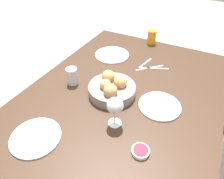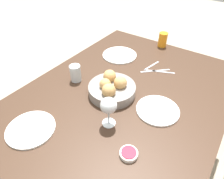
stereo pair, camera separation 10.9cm
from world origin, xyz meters
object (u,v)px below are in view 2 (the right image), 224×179
(water_tumbler, at_px, (76,73))
(fork_silver, at_px, (155,71))
(plate_far_center, at_px, (158,110))
(knife_silver, at_px, (159,72))
(juice_glass, at_px, (163,40))
(spoon_coffee, at_px, (151,65))
(wine_glass, at_px, (109,106))
(plate_near_left, at_px, (120,55))
(plate_near_right, at_px, (31,129))
(bread_basket, at_px, (112,88))
(jam_bowl_berry, at_px, (129,154))

(water_tumbler, xyz_separation_m, fork_silver, (-0.36, 0.35, -0.05))
(plate_far_center, height_order, knife_silver, plate_far_center)
(plate_far_center, distance_m, knife_silver, 0.35)
(juice_glass, bearing_deg, fork_silver, 17.53)
(spoon_coffee, bearing_deg, juice_glass, -168.72)
(wine_glass, xyz_separation_m, fork_silver, (-0.53, -0.01, -0.11))
(wine_glass, relative_size, knife_silver, 0.86)
(plate_near_left, bearing_deg, fork_silver, 84.04)
(plate_near_left, bearing_deg, spoon_coffee, 92.80)
(plate_far_center, distance_m, fork_silver, 0.36)
(juice_glass, xyz_separation_m, water_tumbler, (0.70, -0.24, -0.00))
(plate_near_right, xyz_separation_m, plate_far_center, (-0.44, 0.42, 0.00))
(wine_glass, height_order, spoon_coffee, wine_glass)
(plate_far_center, bearing_deg, juice_glass, -157.64)
(plate_near_right, xyz_separation_m, juice_glass, (-1.10, 0.15, 0.05))
(plate_far_center, xyz_separation_m, fork_silver, (-0.32, -0.16, -0.00))
(bread_basket, relative_size, wine_glass, 1.65)
(plate_near_left, height_order, water_tumbler, water_tumbler)
(juice_glass, xyz_separation_m, fork_silver, (0.34, 0.11, -0.05))
(plate_far_center, bearing_deg, plate_near_right, -43.81)
(bread_basket, relative_size, plate_near_left, 1.07)
(plate_near_right, bearing_deg, jam_bowl_berry, 108.27)
(jam_bowl_berry, distance_m, knife_silver, 0.64)
(wine_glass, height_order, fork_silver, wine_glass)
(plate_near_left, bearing_deg, plate_far_center, 52.67)
(spoon_coffee, bearing_deg, plate_far_center, 30.38)
(plate_near_left, xyz_separation_m, jam_bowl_berry, (0.65, 0.47, 0.01))
(plate_near_right, relative_size, spoon_coffee, 1.53)
(plate_near_left, relative_size, wine_glass, 1.54)
(water_tumbler, xyz_separation_m, knife_silver, (-0.36, 0.37, -0.05))
(water_tumbler, height_order, fork_silver, water_tumbler)
(plate_near_right, height_order, jam_bowl_berry, jam_bowl_berry)
(plate_near_left, xyz_separation_m, spoon_coffee, (-0.01, 0.25, -0.00))
(spoon_coffee, bearing_deg, plate_near_left, -87.20)
(jam_bowl_berry, xyz_separation_m, knife_silver, (-0.62, -0.15, -0.01))
(plate_near_left, relative_size, plate_near_right, 1.09)
(bread_basket, bearing_deg, knife_silver, 160.26)
(wine_glass, bearing_deg, plate_far_center, 143.54)
(plate_near_right, relative_size, knife_silver, 1.21)
(plate_near_left, bearing_deg, jam_bowl_berry, 35.84)
(wine_glass, xyz_separation_m, jam_bowl_berry, (0.09, 0.16, -0.10))
(wine_glass, relative_size, spoon_coffee, 1.08)
(juice_glass, xyz_separation_m, jam_bowl_berry, (0.96, 0.28, -0.04))
(bread_basket, relative_size, water_tumbler, 2.57)
(water_tumbler, bearing_deg, plate_near_right, 12.40)
(bread_basket, height_order, fork_silver, bread_basket)
(plate_near_right, xyz_separation_m, jam_bowl_berry, (-0.14, 0.43, 0.01))
(bread_basket, distance_m, fork_silver, 0.36)
(bread_basket, height_order, water_tumbler, bread_basket)
(spoon_coffee, bearing_deg, fork_silver, 48.46)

